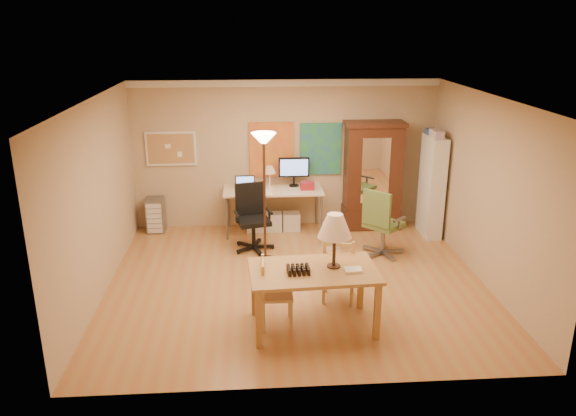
{
  "coord_description": "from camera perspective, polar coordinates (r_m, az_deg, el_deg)",
  "views": [
    {
      "loc": [
        -0.65,
        -7.5,
        3.69
      ],
      "look_at": [
        -0.1,
        0.3,
        1.06
      ],
      "focal_mm": 35.0,
      "sensor_mm": 36.0,
      "label": 1
    }
  ],
  "objects": [
    {
      "name": "dining_table",
      "position": [
        6.88,
        3.4,
        -5.04
      ],
      "size": [
        1.62,
        1.03,
        1.47
      ],
      "color": "#9B5F32",
      "rests_on": "floor"
    },
    {
      "name": "computer_desk",
      "position": [
        10.19,
        -1.34,
        0.29
      ],
      "size": [
        1.77,
        0.78,
        1.34
      ],
      "color": "beige",
      "rests_on": "floor"
    },
    {
      "name": "crown_molding",
      "position": [
        10.04,
        -0.29,
        12.59
      ],
      "size": [
        5.5,
        0.08,
        0.12
      ],
      "primitive_type": "cube",
      "color": "white",
      "rests_on": "floor"
    },
    {
      "name": "corkboard",
      "position": [
        10.3,
        -11.8,
        5.93
      ],
      "size": [
        0.9,
        0.04,
        0.62
      ],
      "primitive_type": "cube",
      "color": "tan",
      "rests_on": "floor"
    },
    {
      "name": "drawer_cart",
      "position": [
        10.5,
        -13.29,
        -0.69
      ],
      "size": [
        0.31,
        0.37,
        0.62
      ],
      "color": "slate",
      "rests_on": "floor"
    },
    {
      "name": "office_chair_green",
      "position": [
        9.31,
        9.5,
        -2.99
      ],
      "size": [
        0.73,
        0.73,
        1.14
      ],
      "color": "slate",
      "rests_on": "floor"
    },
    {
      "name": "art_panel_left",
      "position": [
        10.23,
        -1.69,
        5.93
      ],
      "size": [
        0.8,
        0.04,
        1.0
      ],
      "primitive_type": "cube",
      "color": "gold",
      "rests_on": "floor"
    },
    {
      "name": "floor",
      "position": [
        8.38,
        0.85,
        -7.51
      ],
      "size": [
        5.5,
        5.5,
        0.0
      ],
      "primitive_type": "plane",
      "color": "#B06F3E",
      "rests_on": "ground"
    },
    {
      "name": "ladder_chair_left",
      "position": [
        7.11,
        -1.39,
        -8.8
      ],
      "size": [
        0.4,
        0.42,
        0.89
      ],
      "color": "tan",
      "rests_on": "floor"
    },
    {
      "name": "wastebin",
      "position": [
        9.57,
        4.5,
        -2.78
      ],
      "size": [
        0.34,
        0.34,
        0.42
      ],
      "primitive_type": "cylinder",
      "color": "silver",
      "rests_on": "floor"
    },
    {
      "name": "ladder_chair_back",
      "position": [
        7.72,
        5.18,
        -6.4
      ],
      "size": [
        0.52,
        0.5,
        0.94
      ],
      "color": "tan",
      "rests_on": "floor"
    },
    {
      "name": "office_chair_black",
      "position": [
        9.45,
        -3.57,
        -2.48
      ],
      "size": [
        0.68,
        0.68,
        1.11
      ],
      "color": "black",
      "rests_on": "floor"
    },
    {
      "name": "bookshelf",
      "position": [
        10.23,
        14.38,
        2.11
      ],
      "size": [
        0.27,
        0.72,
        1.79
      ],
      "color": "white",
      "rests_on": "floor"
    },
    {
      "name": "armoire",
      "position": [
        10.39,
        8.55,
        2.57
      ],
      "size": [
        1.08,
        0.51,
        1.98
      ],
      "color": "#381E0F",
      "rests_on": "floor"
    },
    {
      "name": "art_panel_right",
      "position": [
        10.3,
        3.35,
        6.0
      ],
      "size": [
        0.75,
        0.04,
        0.95
      ],
      "primitive_type": "cube",
      "color": "teal",
      "rests_on": "floor"
    },
    {
      "name": "torchiere_lamp",
      "position": [
        8.55,
        -2.46,
        4.92
      ],
      "size": [
        0.38,
        0.38,
        2.08
      ],
      "color": "#44281B",
      "rests_on": "floor"
    }
  ]
}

